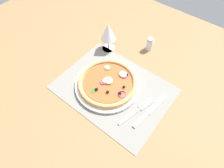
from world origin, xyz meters
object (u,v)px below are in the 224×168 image
(fork, at_px, (138,110))
(wine_glass, at_px, (108,32))
(plate, at_px, (107,85))
(pizza, at_px, (108,82))
(knife, at_px, (151,110))
(pepper_shaker, at_px, (150,44))

(fork, xyz_separation_m, wine_glass, (-0.32, 0.20, 0.10))
(plate, distance_m, pizza, 0.02)
(fork, distance_m, wine_glass, 0.39)
(pizza, xyz_separation_m, fork, (0.17, -0.02, -0.02))
(wine_glass, bearing_deg, knife, -25.92)
(plate, relative_size, pepper_shaker, 4.17)
(pizza, relative_size, fork, 1.43)
(pizza, bearing_deg, plate, -123.23)
(wine_glass, xyz_separation_m, pepper_shaker, (0.16, 0.12, -0.07))
(pizza, bearing_deg, wine_glass, 127.88)
(knife, bearing_deg, pizza, 100.00)
(knife, height_order, wine_glass, wine_glass)
(knife, bearing_deg, wine_glass, 70.85)
(fork, bearing_deg, pepper_shaker, 38.84)
(plate, bearing_deg, knife, 3.43)
(plate, height_order, pepper_shaker, pepper_shaker)
(knife, distance_m, pepper_shaker, 0.35)
(pizza, height_order, pepper_shaker, pepper_shaker)
(pizza, bearing_deg, fork, -5.96)
(knife, xyz_separation_m, wine_glass, (-0.35, 0.17, 0.10))
(plate, distance_m, knife, 0.21)
(wine_glass, relative_size, pepper_shaker, 2.22)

